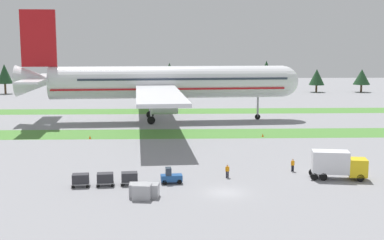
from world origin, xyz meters
TOP-DOWN VIEW (x-y plane):
  - ground_plane at (0.00, 0.00)m, footprint 400.00×400.00m
  - grass_strip_near at (0.00, 38.93)m, footprint 320.00×10.53m
  - grass_strip_far at (0.00, 71.98)m, footprint 320.00×10.53m
  - airliner at (-8.62, 55.34)m, footprint 61.90×76.47m
  - baggage_tug at (-6.27, 4.14)m, footprint 2.72×1.56m
  - cargo_dolly_lead at (-11.27, 3.63)m, footprint 2.34×1.72m
  - cargo_dolly_second at (-14.16, 3.34)m, footprint 2.34×1.72m
  - cargo_dolly_third at (-17.04, 3.04)m, footprint 2.34×1.72m
  - catering_truck at (14.72, 5.45)m, footprint 7.23×3.38m
  - ground_crew_marshaller at (9.97, 9.41)m, footprint 0.53×0.36m
  - ground_crew_loader at (0.91, 6.52)m, footprint 0.53×0.36m
  - uld_container_0 at (-9.86, -1.28)m, footprint 2.02×1.62m
  - uld_container_1 at (-9.39, -2.16)m, footprint 2.20×1.86m
  - uld_container_2 at (-8.58, -1.43)m, footprint 2.16×1.81m
  - taxiway_marker_0 at (-21.03, 34.12)m, footprint 0.44×0.44m
  - taxiway_marker_1 at (10.46, 35.25)m, footprint 0.44×0.44m
  - distant_tree_line at (8.14, 120.41)m, footprint 199.81×10.09m

SIDE VIEW (x-z plane):
  - ground_plane at x=0.00m, z-range 0.00..0.00m
  - grass_strip_near at x=0.00m, z-range 0.00..0.01m
  - grass_strip_far at x=0.00m, z-range 0.00..0.01m
  - taxiway_marker_1 at x=10.46m, z-range 0.00..0.58m
  - taxiway_marker_0 at x=-21.03m, z-range 0.00..0.64m
  - uld_container_2 at x=-8.58m, z-range 0.00..1.51m
  - uld_container_0 at x=-9.86m, z-range 0.00..1.54m
  - baggage_tug at x=-6.27m, z-range -0.17..1.80m
  - uld_container_1 at x=-9.39m, z-range 0.00..1.67m
  - cargo_dolly_lead at x=-11.27m, z-range 0.14..1.69m
  - cargo_dolly_second at x=-14.16m, z-range 0.14..1.69m
  - cargo_dolly_third at x=-17.04m, z-range 0.14..1.69m
  - ground_crew_marshaller at x=9.97m, z-range 0.08..1.82m
  - ground_crew_loader at x=0.91m, z-range 0.08..1.82m
  - catering_truck at x=14.72m, z-range 0.16..3.74m
  - distant_tree_line at x=8.14m, z-range 0.73..12.45m
  - airliner at x=-8.62m, z-range -3.41..20.72m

